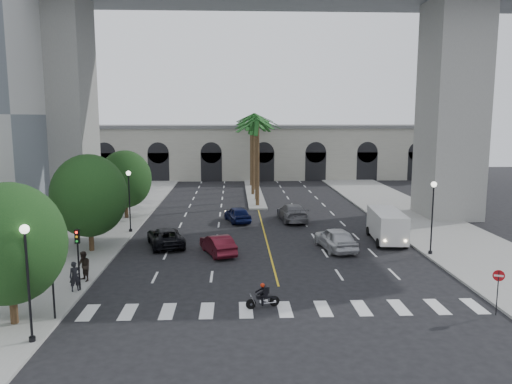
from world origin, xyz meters
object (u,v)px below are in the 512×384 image
(car_e, at_px, (238,214))
(cargo_van, at_px, (387,225))
(lamp_post_left_near, at_px, (28,273))
(pedestrian_a, at_px, (75,276))
(lamp_post_left_far, at_px, (129,196))
(car_b, at_px, (218,244))
(car_c, at_px, (166,237))
(car_a, at_px, (336,238))
(do_not_enter_sign, at_px, (498,283))
(traffic_signal_far, at_px, (78,249))
(car_d, at_px, (292,212))
(pedestrian_b, at_px, (84,266))
(traffic_signal_near, at_px, (52,271))
(motorcycle_rider, at_px, (264,296))
(lamp_post_right, at_px, (432,211))

(car_e, height_order, cargo_van, cargo_van)
(lamp_post_left_near, height_order, pedestrian_a, lamp_post_left_near)
(lamp_post_left_far, bearing_deg, car_e, 24.50)
(car_b, distance_m, car_c, 4.76)
(car_c, bearing_deg, car_a, 157.07)
(lamp_post_left_near, distance_m, do_not_enter_sign, 22.07)
(lamp_post_left_near, bearing_deg, cargo_van, 39.34)
(traffic_signal_far, height_order, car_d, traffic_signal_far)
(cargo_van, relative_size, pedestrian_b, 3.29)
(traffic_signal_near, bearing_deg, pedestrian_a, 92.98)
(lamp_post_left_near, distance_m, motorcycle_rider, 11.32)
(lamp_post_right, relative_size, car_e, 1.23)
(lamp_post_right, relative_size, car_d, 0.95)
(traffic_signal_far, relative_size, pedestrian_b, 2.02)
(car_e, bearing_deg, pedestrian_b, 46.49)
(traffic_signal_near, xyz_separation_m, car_e, (9.05, 22.67, -1.77))
(car_b, bearing_deg, lamp_post_left_near, 41.40)
(lamp_post_right, relative_size, pedestrian_b, 2.96)
(motorcycle_rider, relative_size, cargo_van, 0.30)
(lamp_post_left_far, bearing_deg, motorcycle_rider, -58.98)
(car_a, bearing_deg, pedestrian_b, 13.08)
(lamp_post_right, height_order, car_c, lamp_post_right)
(lamp_post_left_far, bearing_deg, do_not_enter_sign, -40.51)
(car_a, xyz_separation_m, cargo_van, (4.53, 2.16, 0.52))
(motorcycle_rider, bearing_deg, car_b, 88.12)
(car_a, height_order, car_d, car_a)
(traffic_signal_near, bearing_deg, lamp_post_left_near, -92.29)
(lamp_post_left_far, xyz_separation_m, car_d, (14.36, 4.42, -2.41))
(lamp_post_left_far, xyz_separation_m, car_b, (7.64, -6.88, -2.51))
(motorcycle_rider, bearing_deg, lamp_post_left_far, 104.45)
(lamp_post_right, bearing_deg, car_a, 162.99)
(car_a, bearing_deg, motorcycle_rider, 51.90)
(car_c, distance_m, pedestrian_a, 10.87)
(lamp_post_left_near, relative_size, motorcycle_rider, 2.99)
(car_b, xyz_separation_m, do_not_enter_sign, (14.26, -11.83, 0.98))
(traffic_signal_near, xyz_separation_m, pedestrian_b, (-0.20, 5.54, -1.46))
(lamp_post_right, distance_m, pedestrian_a, 23.95)
(traffic_signal_near, bearing_deg, car_b, 57.03)
(motorcycle_rider, height_order, pedestrian_a, pedestrian_a)
(car_e, relative_size, pedestrian_a, 2.59)
(traffic_signal_far, bearing_deg, traffic_signal_near, -90.00)
(car_e, bearing_deg, car_d, 167.64)
(lamp_post_left_near, relative_size, pedestrian_b, 2.96)
(motorcycle_rider, xyz_separation_m, pedestrian_b, (-10.44, 4.24, 0.45))
(lamp_post_left_far, height_order, pedestrian_a, lamp_post_left_far)
(traffic_signal_near, relative_size, cargo_van, 0.62)
(car_b, xyz_separation_m, cargo_van, (13.26, 3.01, 0.65))
(car_c, height_order, pedestrian_a, pedestrian_a)
(pedestrian_b, bearing_deg, lamp_post_right, 56.68)
(car_a, bearing_deg, cargo_van, -164.24)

